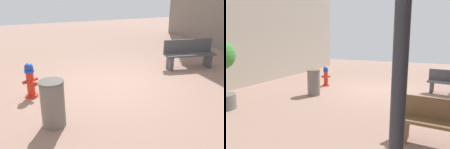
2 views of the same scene
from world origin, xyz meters
TOP-DOWN VIEW (x-y plane):
  - ground_plane at (0.00, 0.00)m, footprint 23.40×23.40m
  - fire_hydrant at (2.33, 0.15)m, footprint 0.40×0.38m
  - bench_near at (-2.80, -0.53)m, footprint 1.75×0.68m
  - trash_bin at (1.97, 1.74)m, footprint 0.50×0.50m

SIDE VIEW (x-z plane):
  - ground_plane at x=0.00m, z-range 0.00..0.00m
  - fire_hydrant at x=2.33m, z-range 0.00..0.89m
  - trash_bin at x=1.97m, z-range 0.00..0.98m
  - bench_near at x=-2.80m, z-range 0.02..0.97m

